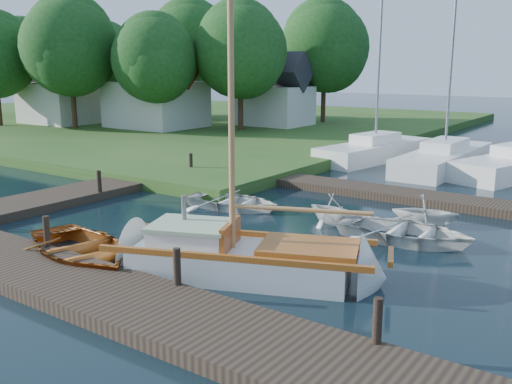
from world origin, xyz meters
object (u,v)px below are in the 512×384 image
Objects in this scene: tree_2 at (155,58)px; tree_4 at (191,45)px; mooring_post_3 at (377,321)px; tree_1 at (70,46)px; mooring_post_1 at (47,231)px; mooring_post_2 at (177,266)px; mooring_post_4 at (99,181)px; tree_5 at (105,58)px; house_c at (273,96)px; tender_d at (426,209)px; house_a at (156,92)px; house_b at (62,93)px; tree_3 at (241,50)px; marina_boat_1 at (444,157)px; tender_b at (334,207)px; tender_a at (233,199)px; marina_boat_0 at (375,149)px; sailboat at (248,262)px; tree_6 at (21,55)px; dinghy at (80,245)px; tender_c at (405,228)px; tree_7 at (325,46)px.

tree_4 is at bearing 116.57° from tree_2.
tree_1 reaches higher than mooring_post_3.
mooring_post_1 is 1.00× the size of mooring_post_2.
mooring_post_4 is (-13.00, 5.00, 0.00)m from mooring_post_3.
house_c is at bearing 6.95° from tree_5.
mooring_post_4 is 0.40× the size of tender_d.
house_c is at bearing -0.36° from tree_4.
house_a reaches higher than house_b.
tree_3 is (6.00, 2.05, 2.85)m from house_a.
marina_boat_1 is at bearing -11.53° from tree_5.
tender_b is 0.37× the size of house_c.
tender_a is 0.30× the size of marina_boat_0.
mooring_post_4 is 0.10× the size of tree_2.
tender_b is 0.21× the size of tree_1.
marina_boat_0 reaches higher than tree_5.
sailboat is 1.26× the size of tree_2.
mooring_post_3 is 30.98m from tree_2.
house_a is (-21.50, 21.00, 2.26)m from mooring_post_2.
tree_5 is at bearing 33.69° from tree_6.
tree_4 is (-2.00, 6.05, 3.41)m from house_a.
mooring_post_1 and mooring_post_3 have the same top height.
dinghy is 18.90m from marina_boat_0.
marina_boat_0 is (-4.42, 17.30, 0.23)m from sailboat.
marina_boat_1 reaches higher than mooring_post_1.
sailboat is at bearing 154.87° from mooring_post_3.
marina_boat_1 is at bearing 58.76° from mooring_post_4.
house_a is (-23.96, 14.41, 2.57)m from tender_c.
house_c is at bearing -116.31° from tree_7.
house_c is (-15.48, 19.89, 2.07)m from tender_b.
tender_d is 0.38× the size of house_c.
house_b is 8.74m from tree_6.
tender_b is 40.31m from tree_6.
tree_2 is (-21.89, 10.51, 4.72)m from tender_d.
tree_7 is (6.00, 12.00, 0.95)m from tree_2.
tender_d is at bearing -35.56° from tree_4.
tree_7 is at bearing 106.16° from mooring_post_1.
house_b is 0.60× the size of tree_4.
tender_b is 0.21× the size of tree_7.
tender_c is (2.46, 6.59, -0.30)m from mooring_post_2.
marina_boat_1 is at bearing -0.65° from house_b.
marina_boat_1 reaches higher than tree_4.
house_b is 20.32m from tree_7.
tender_d is 0.22× the size of tree_1.
house_a is 0.67× the size of tree_7.
tender_a is at bearing -25.38° from house_b.
dinghy is at bearing -43.84° from mooring_post_4.
house_c is at bearing 62.19° from marina_boat_1.
tree_4 is at bearing 38.67° from tender_d.
tender_a is (-3.74, 6.78, -0.35)m from mooring_post_2.
tree_6 is at bearing 165.63° from house_b.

